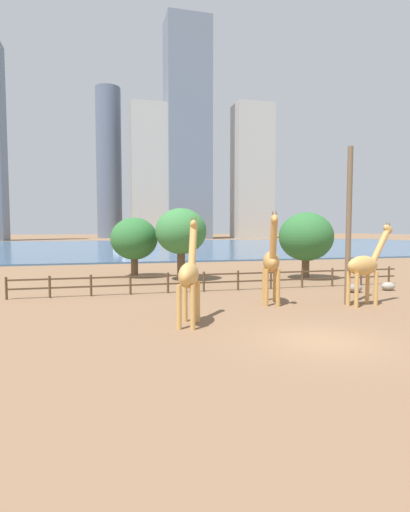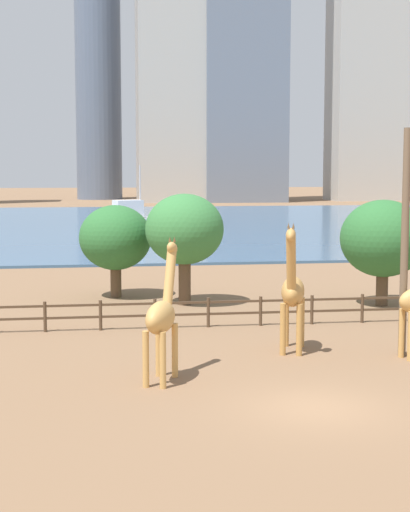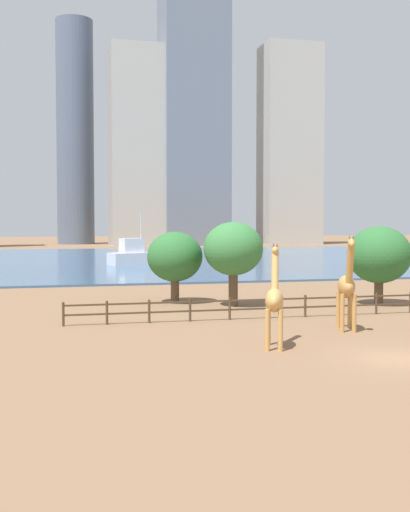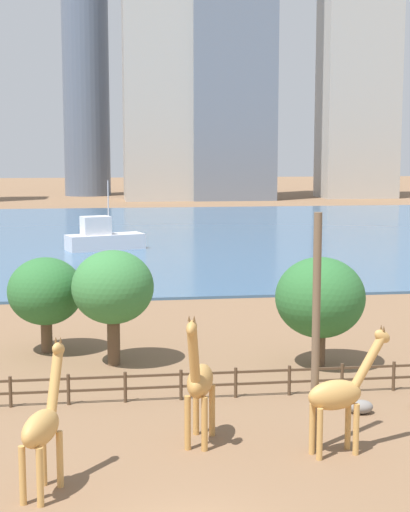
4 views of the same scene
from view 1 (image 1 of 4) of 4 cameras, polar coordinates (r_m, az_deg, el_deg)
The scene contains 17 objects.
ground_plane at distance 93.09m, azimuth -9.75°, elevation 1.39°, with size 400.00×400.00×0.00m, color brown.
harbor_water at distance 90.10m, azimuth -9.59°, elevation 1.37°, with size 180.00×86.00×0.20m, color #3D6084.
giraffe_tall at distance 16.75m, azimuth -2.26°, elevation -2.63°, with size 1.55×2.79×4.62m.
giraffe_companion at distance 21.56m, azimuth 9.47°, elevation -0.79°, with size 1.51×2.99×4.97m.
giraffe_young at distance 22.59m, azimuth 21.93°, elevation -1.26°, with size 3.23×1.18×4.42m.
utility_pole at distance 22.43m, azimuth 19.83°, elevation 4.00°, with size 0.28×0.28×8.34m, color brown.
boulder_near_fence at distance 27.19m, azimuth 20.60°, elevation -4.31°, with size 0.99×0.73×0.54m, color gray.
boulder_by_pole at distance 28.95m, azimuth 24.70°, elevation -3.94°, with size 0.93×0.72×0.54m, color gray.
enclosure_fence at distance 26.03m, azimuth 2.55°, elevation -3.34°, with size 26.12×0.14×1.30m.
tree_left_large at distance 31.11m, azimuth -3.45°, elevation 3.49°, with size 3.97×3.97×5.64m.
tree_center_broad at distance 33.49m, azimuth -10.08°, elevation 2.42°, with size 3.87×3.87×4.97m.
tree_right_tall at distance 32.87m, azimuth 14.23°, elevation 2.66°, with size 4.31×4.31×5.35m.
boat_sailboat at distance 74.29m, azimuth -9.95°, elevation 1.82°, with size 8.38×5.16×7.10m.
skyline_block_central at distance 165.49m, azimuth -2.51°, elevation 17.40°, with size 17.23×13.43×85.17m, color slate.
skyline_tower_glass at distance 173.04m, azimuth 6.76°, elevation 11.81°, with size 15.96×11.23×55.68m, color #B7B2A8.
skyline_block_left at distance 159.54m, azimuth -7.56°, elevation 11.74°, with size 16.42×10.67×51.61m, color #B7B2A8.
skyline_block_right at distance 178.09m, azimuth -13.56°, elevation 12.68°, with size 10.45×10.45×62.90m, color slate.
Camera 1 is at (-7.65, -12.68, 4.06)m, focal length 28.00 mm.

